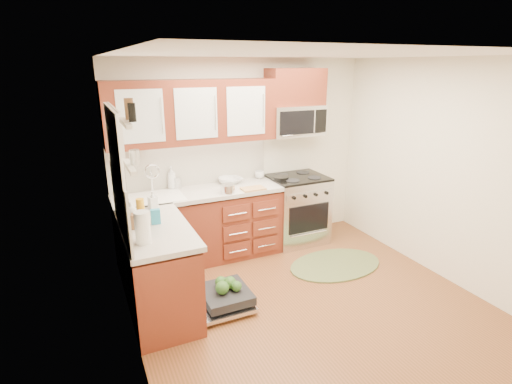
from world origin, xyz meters
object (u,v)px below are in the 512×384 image
sink (157,207)px  cup (260,175)px  rug (335,265)px  range (297,209)px  bowl_a (231,180)px  microwave (295,120)px  upper_cabinets (192,112)px  paper_towel_roll (143,227)px  cutting_board (253,189)px  bowl_b (228,180)px  stock_pot (228,189)px  dishwasher (222,299)px  skillet (281,178)px

sink → cup: (1.45, 0.23, 0.18)m
sink → rug: size_ratio=0.51×
range → bowl_a: 1.05m
microwave → sink: bearing=-176.1°
upper_cabinets → rug: upper_cabinets is taller
sink → bowl_a: bowl_a is taller
microwave → paper_towel_roll: 2.73m
cutting_board → rug: bearing=-38.3°
range → rug: range is taller
microwave → cutting_board: 1.13m
upper_cabinets → bowl_a: size_ratio=7.22×
range → cup: (-0.48, 0.22, 0.50)m
bowl_b → cup: size_ratio=1.95×
paper_towel_roll → cup: paper_towel_roll is taller
microwave → sink: microwave is taller
cutting_board → bowl_a: bowl_a is taller
microwave → stock_pot: 1.36m
paper_towel_roll → bowl_b: (1.32, 1.40, -0.10)m
stock_pot → bowl_a: bearing=63.0°
dishwasher → stock_pot: size_ratio=3.97×
cup → dishwasher: bearing=-128.1°
paper_towel_roll → sink: bearing=74.0°
upper_cabinets → paper_towel_roll: bearing=-122.4°
stock_pot → bowl_b: bearing=68.1°
rug → cutting_board: cutting_board is taller
upper_cabinets → skillet: size_ratio=9.71×
upper_cabinets → paper_towel_roll: (-0.88, -1.38, -0.80)m
cutting_board → cup: cup is taller
bowl_a → dishwasher: bearing=-115.6°
paper_towel_roll → dishwasher: bearing=7.9°
upper_cabinets → sink: upper_cabinets is taller
range → stock_pot: bearing=-169.3°
microwave → skillet: bearing=-152.8°
upper_cabinets → sink: 1.21m
stock_pot → skillet: bearing=12.6°
rug → cutting_board: bearing=141.7°
upper_cabinets → bowl_a: 1.04m
range → bowl_a: bowl_a is taller
upper_cabinets → dishwasher: (-0.13, -1.27, -1.77)m
skillet → cutting_board: (-0.49, -0.19, -0.03)m
range → cutting_board: range is taller
bowl_b → cup: (0.48, 0.05, 0.01)m
rug → bowl_a: size_ratio=4.31×
sink → cutting_board: (1.16, -0.20, 0.14)m
bowl_b → cup: 0.48m
sink → bowl_a: size_ratio=2.18×
stock_pot → cup: size_ratio=1.33×
stock_pot → bowl_b: size_ratio=0.69×
dishwasher → stock_pot: stock_pot is taller
microwave → rug: (0.07, -0.99, -1.69)m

